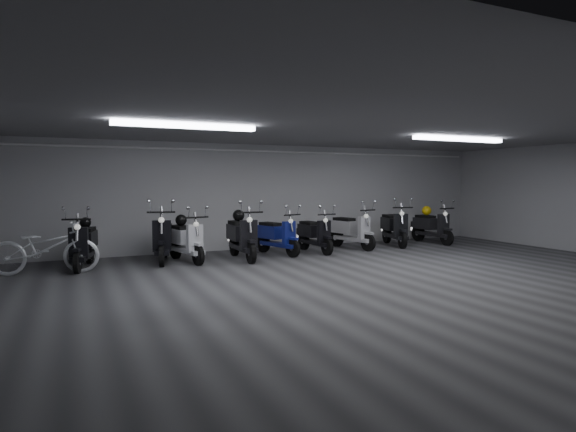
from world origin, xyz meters
name	(u,v)px	position (x,y,z in m)	size (l,w,h in m)	color
floor	(369,283)	(0.00, 0.00, -0.01)	(14.00, 10.00, 0.01)	#37373A
ceiling	(370,124)	(0.00, 0.00, 2.80)	(14.00, 10.00, 0.01)	gray
back_wall	(265,197)	(0.00, 5.00, 1.40)	(14.00, 0.01, 2.80)	#A6A6A9
fluor_strip_left	(186,126)	(-3.00, 1.00, 2.74)	(2.40, 0.18, 0.08)	white
fluor_strip_right	(459,139)	(3.00, 1.00, 2.74)	(2.40, 0.18, 0.08)	white
conduit	(266,151)	(0.00, 4.92, 2.62)	(0.05, 0.05, 13.60)	white
scooter_0	(83,237)	(-4.59, 3.67, 0.66)	(0.59, 1.78, 1.33)	black
scooter_1	(163,230)	(-2.94, 3.80, 0.72)	(0.65, 1.94, 1.44)	black
scooter_2	(186,233)	(-2.47, 3.59, 0.65)	(0.58, 1.74, 1.29)	silver
scooter_3	(242,229)	(-1.22, 3.37, 0.70)	(0.63, 1.89, 1.41)	black
scooter_4	(277,229)	(-0.18, 3.71, 0.63)	(0.57, 1.70, 1.27)	navy
scooter_5	(315,228)	(0.83, 3.65, 0.63)	(0.56, 1.68, 1.25)	black
scooter_6	(352,224)	(2.06, 3.86, 0.66)	(0.59, 1.78, 1.33)	#B7B7BC
scooter_8	(395,221)	(3.48, 3.88, 0.69)	(0.62, 1.86, 1.38)	black
scooter_9	(432,221)	(4.82, 3.86, 0.65)	(0.59, 1.76, 1.31)	black
bicycle	(45,242)	(-5.29, 3.32, 0.64)	(0.70, 1.97, 1.27)	white
helmet_0	(239,215)	(-1.21, 3.63, 1.01)	(0.28, 0.28, 0.28)	black
helmet_1	(85,223)	(-4.53, 3.92, 0.94)	(0.23, 0.23, 0.23)	black
helmet_2	(181,220)	(-2.53, 3.82, 0.93)	(0.26, 0.26, 0.26)	black
helmet_3	(427,211)	(4.81, 4.10, 0.95)	(0.28, 0.28, 0.28)	yellow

